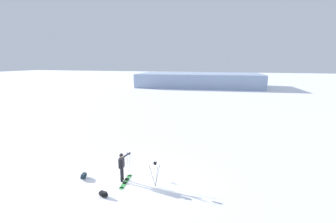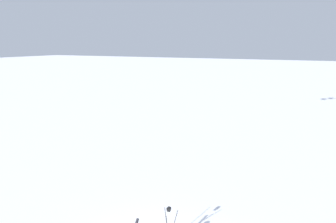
{
  "view_description": "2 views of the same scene",
  "coord_description": "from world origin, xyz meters",
  "px_view_note": "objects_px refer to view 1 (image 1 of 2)",
  "views": [
    {
      "loc": [
        -11.84,
        -5.5,
        6.98
      ],
      "look_at": [
        0.6,
        -2.04,
        4.29
      ],
      "focal_mm": 25.82,
      "sensor_mm": 36.0,
      "label": 1
    },
    {
      "loc": [
        -5.38,
        9.55,
        7.64
      ],
      "look_at": [
        0.72,
        -2.55,
        4.94
      ],
      "focal_mm": 37.28,
      "sensor_mm": 36.0,
      "label": 2
    }
  ],
  "objects_px": {
    "gear_bag_large": "(84,176)",
    "ski_poles": "(128,160)",
    "camera_tripod": "(155,169)",
    "snowboarder": "(122,164)",
    "snowboard": "(126,181)",
    "gear_bag_small": "(103,194)"
  },
  "relations": [
    {
      "from": "gear_bag_large",
      "to": "ski_poles",
      "type": "relative_size",
      "value": 0.52
    },
    {
      "from": "camera_tripod",
      "to": "snowboarder",
      "type": "bearing_deg",
      "value": 87.48
    },
    {
      "from": "snowboarder",
      "to": "snowboard",
      "type": "distance_m",
      "value": 1.07
    },
    {
      "from": "snowboarder",
      "to": "ski_poles",
      "type": "distance_m",
      "value": 1.12
    },
    {
      "from": "ski_poles",
      "to": "gear_bag_large",
      "type": "bearing_deg",
      "value": 123.13
    },
    {
      "from": "snowboarder",
      "to": "camera_tripod",
      "type": "bearing_deg",
      "value": -92.52
    },
    {
      "from": "snowboard",
      "to": "gear_bag_large",
      "type": "height_order",
      "value": "gear_bag_large"
    },
    {
      "from": "snowboarder",
      "to": "snowboard",
      "type": "relative_size",
      "value": 0.96
    },
    {
      "from": "gear_bag_large",
      "to": "camera_tripod",
      "type": "distance_m",
      "value": 4.58
    },
    {
      "from": "camera_tripod",
      "to": "gear_bag_small",
      "type": "height_order",
      "value": "camera_tripod"
    },
    {
      "from": "snowboard",
      "to": "gear_bag_small",
      "type": "relative_size",
      "value": 2.77
    },
    {
      "from": "snowboarder",
      "to": "ski_poles",
      "type": "relative_size",
      "value": 1.32
    },
    {
      "from": "snowboarder",
      "to": "gear_bag_small",
      "type": "distance_m",
      "value": 2.08
    },
    {
      "from": "snowboarder",
      "to": "gear_bag_large",
      "type": "relative_size",
      "value": 2.57
    },
    {
      "from": "snowboard",
      "to": "gear_bag_large",
      "type": "bearing_deg",
      "value": 96.72
    },
    {
      "from": "gear_bag_large",
      "to": "camera_tripod",
      "type": "relative_size",
      "value": 0.46
    },
    {
      "from": "gear_bag_large",
      "to": "gear_bag_small",
      "type": "height_order",
      "value": "gear_bag_large"
    },
    {
      "from": "snowboarder",
      "to": "gear_bag_large",
      "type": "distance_m",
      "value": 2.56
    },
    {
      "from": "snowboarder",
      "to": "gear_bag_large",
      "type": "xyz_separation_m",
      "value": [
        -0.39,
        2.38,
        -0.88
      ]
    },
    {
      "from": "snowboard",
      "to": "ski_poles",
      "type": "bearing_deg",
      "value": 16.4
    },
    {
      "from": "camera_tripod",
      "to": "gear_bag_small",
      "type": "xyz_separation_m",
      "value": [
        -1.77,
        2.29,
        -0.88
      ]
    },
    {
      "from": "snowboard",
      "to": "snowboarder",
      "type": "bearing_deg",
      "value": 72.97
    }
  ]
}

